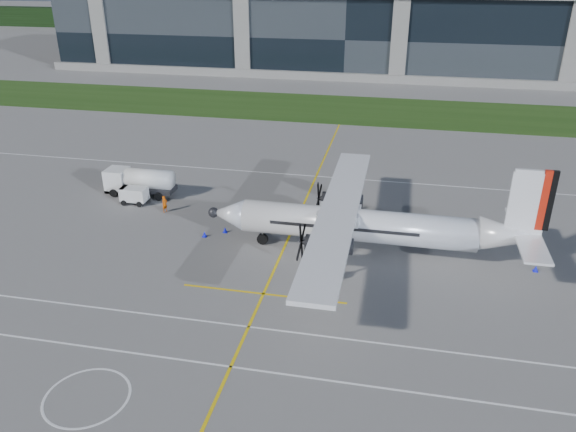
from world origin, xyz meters
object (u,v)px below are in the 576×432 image
ground_crew_person (165,203)px  safety_cone_stbdwing (351,190)px  fuel_tanker_truck (135,182)px  safety_cone_fwd (205,234)px  baggage_tug (134,196)px  safety_cone_nose_stbd (225,230)px  safety_cone_tail (536,268)px  turboprop_aircraft (370,208)px

ground_crew_person → safety_cone_stbdwing: bearing=-38.2°
fuel_tanker_truck → safety_cone_stbdwing: fuel_tanker_truck is taller
safety_cone_fwd → baggage_tug: bearing=148.9°
baggage_tug → safety_cone_stbdwing: baggage_tug is taller
ground_crew_person → safety_cone_nose_stbd: bearing=-88.7°
safety_cone_tail → safety_cone_fwd: same height
turboprop_aircraft → safety_cone_stbdwing: size_ratio=54.43×
baggage_tug → safety_cone_tail: 36.35m
baggage_tug → ground_crew_person: ground_crew_person is taller
fuel_tanker_truck → ground_crew_person: bearing=-37.1°
baggage_tug → safety_cone_fwd: (9.07, -5.46, -0.56)m
ground_crew_person → fuel_tanker_truck: bearing=78.1°
safety_cone_stbdwing → baggage_tug: bearing=-160.8°
turboprop_aircraft → safety_cone_fwd: bearing=178.8°
fuel_tanker_truck → safety_cone_tail: (36.69, -8.00, -1.13)m
fuel_tanker_truck → safety_cone_tail: bearing=-12.3°
baggage_tug → safety_cone_nose_stbd: baggage_tug is taller
baggage_tug → ground_crew_person: bearing=-19.1°
safety_cone_nose_stbd → ground_crew_person: bearing=156.2°
safety_cone_tail → safety_cone_nose_stbd: same height
safety_cone_tail → ground_crew_person: bearing=171.9°
fuel_tanker_truck → safety_cone_stbdwing: size_ratio=14.71×
fuel_tanker_truck → safety_cone_fwd: (9.89, -7.59, -1.13)m
safety_cone_tail → safety_cone_stbdwing: same height
turboprop_aircraft → safety_cone_fwd: (-13.97, 0.29, -3.83)m
safety_cone_fwd → ground_crew_person: bearing=142.1°
fuel_tanker_truck → safety_cone_fwd: fuel_tanker_truck is taller
safety_cone_fwd → safety_cone_stbdwing: (11.28, 12.55, 0.00)m
safety_cone_fwd → safety_cone_nose_stbd: same height
safety_cone_fwd → safety_cone_tail: bearing=-0.9°
safety_cone_nose_stbd → fuel_tanker_truck: bearing=150.5°
baggage_tug → safety_cone_stbdwing: bearing=19.2°
baggage_tug → safety_cone_fwd: 10.60m
fuel_tanker_truck → baggage_tug: bearing=-68.8°
turboprop_aircraft → baggage_tug: (-23.03, 5.75, -3.28)m
ground_crew_person → safety_cone_stbdwing: 18.65m
fuel_tanker_truck → safety_cone_tail: fuel_tanker_truck is taller
fuel_tanker_truck → safety_cone_stbdwing: (21.17, 4.96, -1.13)m
safety_cone_tail → safety_cone_stbdwing: 20.22m
ground_crew_person → safety_cone_fwd: bearing=-102.8°
turboprop_aircraft → fuel_tanker_truck: turboprop_aircraft is taller
fuel_tanker_truck → safety_cone_stbdwing: bearing=13.2°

